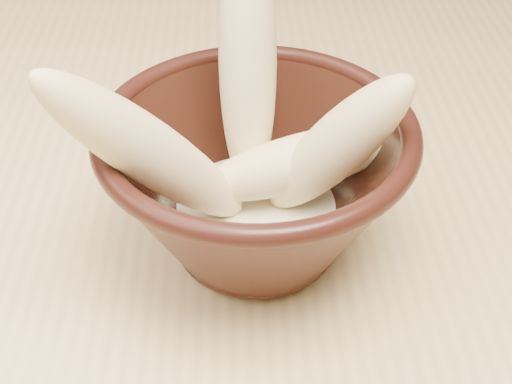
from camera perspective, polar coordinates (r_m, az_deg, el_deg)
table at (r=0.61m, az=-5.37°, el=-3.50°), size 1.20×0.80×0.75m
bowl at (r=0.44m, az=0.00°, el=0.90°), size 0.19×0.19×0.10m
milk_puddle at (r=0.45m, az=0.00°, el=-1.62°), size 0.11×0.11×0.01m
banana_upright at (r=0.44m, az=-0.67°, el=10.24°), size 0.04×0.08×0.17m
banana_left at (r=0.39m, az=-8.44°, el=3.14°), size 0.14×0.09×0.15m
banana_right at (r=0.42m, az=6.41°, el=3.62°), size 0.11×0.07×0.13m
banana_across at (r=0.44m, az=3.58°, el=2.39°), size 0.14×0.05×0.06m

